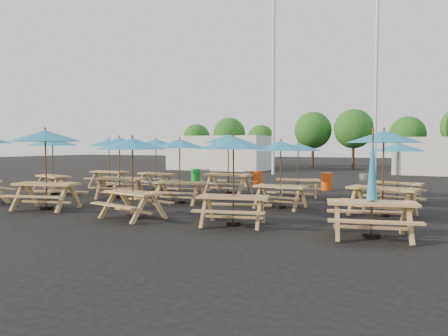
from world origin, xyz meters
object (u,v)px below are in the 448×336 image
at_px(picnic_unit_6, 132,149).
at_px(picnic_unit_7, 180,148).
at_px(picnic_unit_8, 228,142).
at_px(picnic_unit_11, 298,150).
at_px(picnic_unit_12, 372,193).
at_px(picnic_unit_4, 119,146).
at_px(waste_bin_4, 327,181).
at_px(picnic_unit_1, 52,145).
at_px(waste_bin_1, 205,177).
at_px(picnic_unit_13, 384,142).
at_px(picnic_unit_14, 398,151).
at_px(picnic_unit_3, 45,141).
at_px(waste_bin_0, 196,176).
at_px(waste_bin_3, 257,179).
at_px(picnic_unit_5, 156,146).
at_px(waste_bin_5, 365,183).
at_px(picnic_unit_9, 233,148).
at_px(picnic_unit_2, 109,146).
at_px(waste_bin_2, 249,179).
at_px(picnic_unit_10, 281,150).

relative_size(picnic_unit_6, picnic_unit_7, 1.05).
height_order(picnic_unit_8, picnic_unit_11, picnic_unit_8).
xyz_separation_m(picnic_unit_6, picnic_unit_12, (6.31, 0.13, -0.95)).
xyz_separation_m(picnic_unit_4, waste_bin_4, (6.63, 6.35, -1.63)).
xyz_separation_m(picnic_unit_1, waste_bin_1, (3.58, 6.73, -1.65)).
bearing_deg(picnic_unit_8, picnic_unit_6, -87.07).
distance_m(picnic_unit_1, picnic_unit_4, 3.27).
height_order(picnic_unit_11, picnic_unit_13, picnic_unit_13).
height_order(picnic_unit_4, picnic_unit_14, picnic_unit_4).
relative_size(picnic_unit_3, waste_bin_0, 3.31).
relative_size(picnic_unit_1, picnic_unit_7, 1.15).
relative_size(picnic_unit_14, waste_bin_3, 2.72).
height_order(picnic_unit_7, picnic_unit_8, picnic_unit_8).
xyz_separation_m(picnic_unit_5, picnic_unit_13, (9.90, -3.27, 0.11)).
relative_size(picnic_unit_4, waste_bin_0, 3.27).
relative_size(picnic_unit_4, waste_bin_4, 3.27).
distance_m(waste_bin_1, waste_bin_3, 2.97).
distance_m(picnic_unit_8, waste_bin_3, 3.73).
bearing_deg(waste_bin_4, picnic_unit_14, -45.81).
bearing_deg(picnic_unit_12, picnic_unit_6, 169.14).
distance_m(picnic_unit_6, waste_bin_0, 11.08).
height_order(picnic_unit_8, waste_bin_4, picnic_unit_8).
relative_size(picnic_unit_3, waste_bin_5, 3.31).
bearing_deg(picnic_unit_9, picnic_unit_2, 132.84).
bearing_deg(picnic_unit_14, waste_bin_1, 170.44).
relative_size(picnic_unit_9, waste_bin_4, 2.94).
distance_m(picnic_unit_9, waste_bin_1, 11.74).
bearing_deg(picnic_unit_11, waste_bin_2, 119.94).
xyz_separation_m(picnic_unit_3, picnic_unit_8, (3.42, 6.48, -0.02)).
xyz_separation_m(picnic_unit_6, picnic_unit_8, (-0.12, 6.75, 0.22)).
height_order(picnic_unit_2, picnic_unit_14, picnic_unit_2).
bearing_deg(picnic_unit_13, waste_bin_3, 147.58).
relative_size(picnic_unit_6, picnic_unit_12, 0.99).
height_order(waste_bin_0, waste_bin_4, same).
height_order(picnic_unit_8, picnic_unit_10, picnic_unit_8).
bearing_deg(picnic_unit_7, picnic_unit_10, -1.20).
height_order(picnic_unit_5, picnic_unit_9, picnic_unit_5).
xyz_separation_m(picnic_unit_1, waste_bin_4, (9.90, 6.53, -1.65)).
bearing_deg(waste_bin_3, picnic_unit_2, -154.46).
bearing_deg(picnic_unit_1, picnic_unit_10, 20.93).
bearing_deg(picnic_unit_6, picnic_unit_11, 82.09).
xyz_separation_m(picnic_unit_6, waste_bin_2, (-0.45, 9.94, -1.55)).
height_order(picnic_unit_6, picnic_unit_11, picnic_unit_6).
height_order(picnic_unit_2, picnic_unit_6, picnic_unit_2).
height_order(picnic_unit_5, picnic_unit_14, picnic_unit_5).
bearing_deg(picnic_unit_2, waste_bin_2, 25.23).
distance_m(picnic_unit_13, waste_bin_2, 9.57).
height_order(picnic_unit_7, waste_bin_0, picnic_unit_7).
bearing_deg(picnic_unit_14, waste_bin_3, 163.73).
bearing_deg(picnic_unit_2, picnic_unit_10, -19.91).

